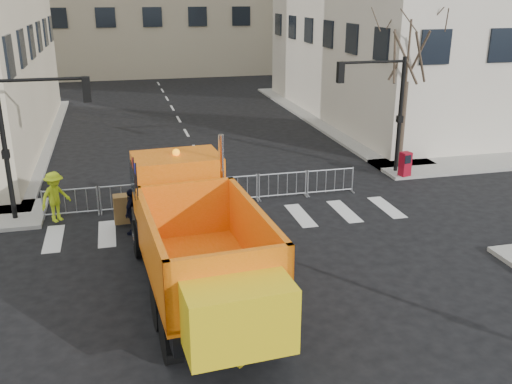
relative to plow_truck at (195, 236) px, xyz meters
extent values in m
plane|color=black|center=(2.25, -0.31, -1.88)|extent=(120.00, 120.00, 0.00)
cube|color=gray|center=(2.25, 8.19, -1.81)|extent=(64.00, 5.00, 0.15)
cylinder|color=black|center=(-5.75, 7.19, 0.82)|extent=(0.18, 0.18, 5.40)
cylinder|color=black|center=(10.75, 9.19, 0.82)|extent=(0.18, 0.18, 5.40)
cube|color=black|center=(-0.02, 0.25, -0.82)|extent=(3.09, 8.18, 0.50)
cylinder|color=black|center=(-1.38, 3.07, -1.27)|extent=(0.47, 1.25, 1.23)
cylinder|color=black|center=(0.96, 3.22, -1.27)|extent=(0.47, 1.25, 1.23)
cylinder|color=black|center=(-1.09, -1.27, -1.27)|extent=(0.47, 1.25, 1.23)
cylinder|color=black|center=(1.24, -1.12, -1.27)|extent=(0.47, 1.25, 1.23)
cylinder|color=black|center=(-1.00, -2.72, -1.27)|extent=(0.47, 1.25, 1.23)
cylinder|color=black|center=(1.34, -2.56, -1.27)|extent=(0.47, 1.25, 1.23)
cube|color=orange|center=(-0.25, 3.81, -0.04)|extent=(2.45, 1.93, 1.11)
cube|color=orange|center=(-0.16, 2.37, 0.63)|extent=(2.67, 1.95, 2.01)
cylinder|color=silver|center=(1.07, 1.61, 1.02)|extent=(0.16, 0.16, 2.67)
cube|color=orange|center=(0.08, -1.30, 0.35)|extent=(3.10, 5.08, 1.84)
cube|color=yellow|center=(0.28, -4.31, 0.01)|extent=(2.30, 1.26, 1.45)
cube|color=brown|center=(-0.38, 5.70, -1.16)|extent=(3.60, 0.88, 1.25)
imported|color=black|center=(0.27, 6.48, -0.90)|extent=(0.86, 0.78, 1.96)
imported|color=black|center=(0.78, 5.54, -0.93)|extent=(0.94, 0.73, 1.91)
imported|color=black|center=(-1.52, 4.97, -1.05)|extent=(0.80, 1.06, 1.67)
imported|color=#B4D118|center=(-4.18, 6.49, -0.80)|extent=(1.37, 1.32, 1.87)
cube|color=maroon|center=(10.77, 8.36, -1.18)|extent=(0.53, 0.49, 1.10)
camera|label=1|loc=(-1.80, -14.07, 6.24)|focal=40.00mm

